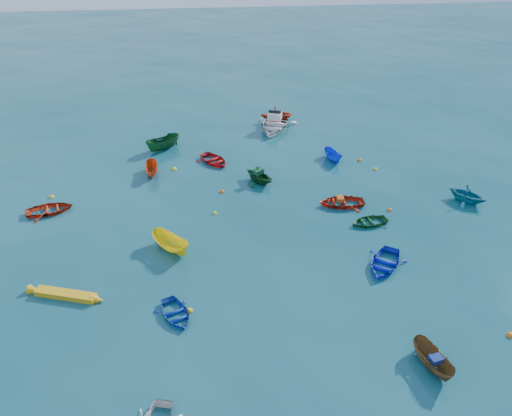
{
  "coord_description": "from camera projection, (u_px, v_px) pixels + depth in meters",
  "views": [
    {
      "loc": [
        -3.08,
        -23.44,
        18.25
      ],
      "look_at": [
        0.0,
        5.0,
        0.4
      ],
      "focal_mm": 35.0,
      "sensor_mm": 36.0,
      "label": 1
    }
  ],
  "objects": [
    {
      "name": "dinghy_cyan_se",
      "position": [
        466.0,
        201.0,
        35.22
      ],
      "size": [
        3.42,
        3.44,
        1.37
      ],
      "primitive_type": "imported",
      "rotation": [
        0.0,
        0.0,
        0.74
      ],
      "color": "#167288",
      "rests_on": "ground"
    },
    {
      "name": "sampan_orange_n",
      "position": [
        153.0,
        174.0,
        38.72
      ],
      "size": [
        1.11,
        2.6,
        0.98
      ],
      "primitive_type": "imported",
      "rotation": [
        0.0,
        0.0,
        0.06
      ],
      "color": "#C94212",
      "rests_on": "ground"
    },
    {
      "name": "tarp_blue_a",
      "position": [
        436.0,
        359.0,
        22.37
      ],
      "size": [
        0.65,
        0.55,
        0.27
      ],
      "primitive_type": "cube",
      "rotation": [
        0.0,
        0.0,
        0.23
      ],
      "color": "navy",
      "rests_on": "sampan_brown_mid"
    },
    {
      "name": "sampan_green_far",
      "position": [
        164.0,
        149.0,
        42.53
      ],
      "size": [
        3.33,
        2.88,
        1.25
      ],
      "primitive_type": "imported",
      "rotation": [
        0.0,
        0.0,
        -0.94
      ],
      "color": "#124E24",
      "rests_on": "ground"
    },
    {
      "name": "dinghy_blue_se",
      "position": [
        384.0,
        266.0,
        29.05
      ],
      "size": [
        3.68,
        3.92,
        0.66
      ],
      "primitive_type": "imported",
      "rotation": [
        0.0,
        0.0,
        -0.59
      ],
      "color": "#1023D1",
      "rests_on": "ground"
    },
    {
      "name": "buoy_ye_d",
      "position": [
        174.0,
        169.0,
        39.38
      ],
      "size": [
        0.38,
        0.38,
        0.38
      ],
      "primitive_type": "sphere",
      "color": "yellow",
      "rests_on": "ground"
    },
    {
      "name": "sampan_brown_mid",
      "position": [
        431.0,
        366.0,
        22.83
      ],
      "size": [
        1.57,
        2.79,
        1.02
      ],
      "primitive_type": "imported",
      "rotation": [
        0.0,
        0.0,
        0.23
      ],
      "color": "brown",
      "rests_on": "ground"
    },
    {
      "name": "motorboat_white",
      "position": [
        274.0,
        128.0,
        46.35
      ],
      "size": [
        5.21,
        6.07,
        1.66
      ],
      "primitive_type": "imported",
      "rotation": [
        0.0,
        0.0,
        -0.36
      ],
      "color": "silver",
      "rests_on": "ground"
    },
    {
      "name": "buoy_or_c",
      "position": [
        222.0,
        192.0,
        36.32
      ],
      "size": [
        0.34,
        0.34,
        0.34
      ],
      "primitive_type": "sphere",
      "color": "#D5580B",
      "rests_on": "ground"
    },
    {
      "name": "sampan_blue_far",
      "position": [
        333.0,
        160.0,
        40.78
      ],
      "size": [
        1.45,
        2.53,
        0.92
      ],
      "primitive_type": "imported",
      "rotation": [
        0.0,
        0.0,
        0.24
      ],
      "color": "blue",
      "rests_on": "ground"
    },
    {
      "name": "ground",
      "position": [
        265.0,
        258.0,
        29.71
      ],
      "size": [
        160.0,
        160.0,
        0.0
      ],
      "primitive_type": "plane",
      "color": "#0A464E",
      "rests_on": "ground"
    },
    {
      "name": "buoy_or_e",
      "position": [
        360.0,
        160.0,
        40.7
      ],
      "size": [
        0.35,
        0.35,
        0.35
      ],
      "primitive_type": "sphere",
      "color": "orange",
      "rests_on": "ground"
    },
    {
      "name": "dinghy_green_n",
      "position": [
        259.0,
        182.0,
        37.62
      ],
      "size": [
        3.36,
        3.42,
        1.36
      ],
      "primitive_type": "imported",
      "rotation": [
        0.0,
        0.0,
        0.67
      ],
      "color": "#10441E",
      "rests_on": "ground"
    },
    {
      "name": "kayak_yellow",
      "position": [
        66.0,
        297.0,
        26.81
      ],
      "size": [
        4.11,
        1.85,
        0.42
      ],
      "primitive_type": null,
      "rotation": [
        0.0,
        0.0,
        1.26
      ],
      "color": "gold",
      "rests_on": "ground"
    },
    {
      "name": "dinghy_blue_sw",
      "position": [
        176.0,
        316.0,
        25.58
      ],
      "size": [
        2.71,
        3.1,
        0.54
      ],
      "primitive_type": "imported",
      "rotation": [
        0.0,
        0.0,
        0.4
      ],
      "color": "#0D32A7",
      "rests_on": "ground"
    },
    {
      "name": "buoy_or_d",
      "position": [
        390.0,
        210.0,
        34.23
      ],
      "size": [
        0.33,
        0.33,
        0.33
      ],
      "primitive_type": "sphere",
      "color": "orange",
      "rests_on": "ground"
    },
    {
      "name": "dinghy_orange_far",
      "position": [
        277.0,
        121.0,
        47.84
      ],
      "size": [
        3.06,
        2.64,
        1.61
      ],
      "primitive_type": "imported",
      "rotation": [
        0.0,
        0.0,
        1.57
      ],
      "color": "#BA3111",
      "rests_on": "ground"
    },
    {
      "name": "dinghy_red_far",
      "position": [
        214.0,
        162.0,
        40.4
      ],
      "size": [
        3.45,
        3.7,
        0.63
      ],
      "primitive_type": "imported",
      "rotation": [
        0.0,
        0.0,
        0.58
      ],
      "color": "#B90F12",
      "rests_on": "ground"
    },
    {
      "name": "sampan_yellow_mid",
      "position": [
        172.0,
        250.0,
        30.36
      ],
      "size": [
        2.9,
        3.06,
        1.19
      ],
      "primitive_type": "imported",
      "rotation": [
        0.0,
        0.0,
        0.73
      ],
      "color": "yellow",
      "rests_on": "ground"
    },
    {
      "name": "dinghy_red_ne",
      "position": [
        341.0,
        205.0,
        34.84
      ],
      "size": [
        3.28,
        2.44,
        0.65
      ],
      "primitive_type": "imported",
      "rotation": [
        0.0,
        0.0,
        -1.63
      ],
      "color": "red",
      "rests_on": "ground"
    },
    {
      "name": "dinghy_red_nw",
      "position": [
        50.0,
        212.0,
        34.04
      ],
      "size": [
        3.51,
        2.88,
        0.64
      ],
      "primitive_type": "imported",
      "rotation": [
        0.0,
        0.0,
        1.82
      ],
      "color": "#B0280E",
      "rests_on": "ground"
    },
    {
      "name": "buoy_ye_e",
      "position": [
        375.0,
        169.0,
        39.36
      ],
      "size": [
        0.32,
        0.32,
        0.32
      ],
      "primitive_type": "sphere",
      "color": "gold",
      "rests_on": "ground"
    },
    {
      "name": "buoy_ye_a",
      "position": [
        190.0,
        311.0,
        25.89
      ],
      "size": [
        0.34,
        0.34,
        0.34
      ],
      "primitive_type": "sphere",
      "color": "yellow",
      "rests_on": "ground"
    },
    {
      "name": "dinghy_green_e",
      "position": [
        369.0,
        224.0,
        32.83
      ],
      "size": [
        2.78,
        2.21,
        0.52
      ],
      "primitive_type": "imported",
      "rotation": [
        0.0,
        0.0,
        -1.39
      ],
      "color": "#124D1F",
      "rests_on": "ground"
    },
    {
      "name": "buoy_ye_b",
      "position": [
        52.0,
        197.0,
        35.71
      ],
      "size": [
        0.36,
        0.36,
        0.36
      ],
      "primitive_type": "sphere",
      "color": "yellow",
      "rests_on": "ground"
    },
    {
      "name": "tarp_orange_b",
      "position": [
        340.0,
        199.0,
        34.58
      ],
      "size": [
        0.51,
        0.65,
        0.3
      ],
      "primitive_type": "cube",
      "rotation": [
        0.0,
        0.0,
        -1.63
      ],
      "color": "#B65212",
      "rests_on": "dinghy_red_ne"
    },
    {
      "name": "buoy_or_b",
      "position": [
        510.0,
        336.0,
        24.44
      ],
      "size": [
        0.36,
        0.36,
        0.36
      ],
      "primitive_type": "sphere",
      "color": "orange",
      "rests_on": "ground"
    },
    {
      "name": "buoy_ye_c",
      "position": [
        215.0,
        213.0,
        33.88
      ],
      "size": [
        0.3,
        0.3,
        0.3
      ],
      "primitive_type": "sphere",
      "color": "yellow",
      "rests_on": "ground"
    },
    {
      "name": "tarp_green_b",
      "position": [
        258.0,
        171.0,
        37.22
      ],
      "size": [
        0.93,
        0.9,
        0.36
      ],
      "primitive_type": "cube",
      "rotation": [
        0.0,
        0.0,
        0.67
      ],
      "color": "#134C29",
      "rests_on": "dinghy_green_n"
    }
  ]
}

